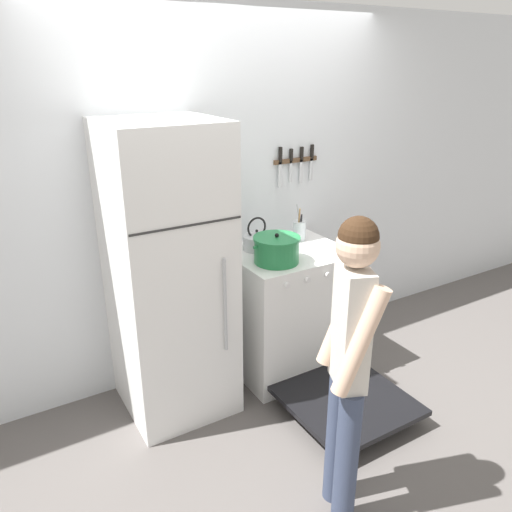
{
  "coord_description": "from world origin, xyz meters",
  "views": [
    {
      "loc": [
        -1.57,
        -3.05,
        2.17
      ],
      "look_at": [
        -0.05,
        -0.49,
        1.0
      ],
      "focal_mm": 35.0,
      "sensor_mm": 36.0,
      "label": 1
    }
  ],
  "objects_px": {
    "dutch_oven_pot": "(277,249)",
    "person": "(349,359)",
    "tea_kettle": "(257,240)",
    "stove_range": "(289,312)",
    "utensil_jar": "(299,230)",
    "refrigerator": "(169,275)"
  },
  "relations": [
    {
      "from": "tea_kettle",
      "to": "person",
      "type": "bearing_deg",
      "value": -103.95
    },
    {
      "from": "dutch_oven_pot",
      "to": "tea_kettle",
      "type": "height_order",
      "value": "tea_kettle"
    },
    {
      "from": "utensil_jar",
      "to": "person",
      "type": "distance_m",
      "value": 1.57
    },
    {
      "from": "stove_range",
      "to": "person",
      "type": "xyz_separation_m",
      "value": [
        -0.51,
        -1.21,
        0.44
      ]
    },
    {
      "from": "utensil_jar",
      "to": "tea_kettle",
      "type": "bearing_deg",
      "value": -179.0
    },
    {
      "from": "dutch_oven_pot",
      "to": "tea_kettle",
      "type": "distance_m",
      "value": 0.28
    },
    {
      "from": "stove_range",
      "to": "person",
      "type": "height_order",
      "value": "person"
    },
    {
      "from": "person",
      "to": "utensil_jar",
      "type": "bearing_deg",
      "value": -4.84
    },
    {
      "from": "refrigerator",
      "to": "tea_kettle",
      "type": "bearing_deg",
      "value": 10.58
    },
    {
      "from": "refrigerator",
      "to": "tea_kettle",
      "type": "relative_size",
      "value": 7.66
    },
    {
      "from": "tea_kettle",
      "to": "utensil_jar",
      "type": "relative_size",
      "value": 0.88
    },
    {
      "from": "tea_kettle",
      "to": "person",
      "type": "height_order",
      "value": "person"
    },
    {
      "from": "stove_range",
      "to": "tea_kettle",
      "type": "xyz_separation_m",
      "value": [
        -0.17,
        0.18,
        0.53
      ]
    },
    {
      "from": "refrigerator",
      "to": "stove_range",
      "type": "xyz_separation_m",
      "value": [
        0.89,
        -0.04,
        -0.48
      ]
    },
    {
      "from": "stove_range",
      "to": "utensil_jar",
      "type": "height_order",
      "value": "utensil_jar"
    },
    {
      "from": "dutch_oven_pot",
      "to": "utensil_jar",
      "type": "relative_size",
      "value": 1.26
    },
    {
      "from": "refrigerator",
      "to": "utensil_jar",
      "type": "bearing_deg",
      "value": 7.36
    },
    {
      "from": "refrigerator",
      "to": "dutch_oven_pot",
      "type": "distance_m",
      "value": 0.72
    },
    {
      "from": "stove_range",
      "to": "person",
      "type": "distance_m",
      "value": 1.39
    },
    {
      "from": "dutch_oven_pot",
      "to": "person",
      "type": "height_order",
      "value": "person"
    },
    {
      "from": "dutch_oven_pot",
      "to": "utensil_jar",
      "type": "height_order",
      "value": "utensil_jar"
    },
    {
      "from": "dutch_oven_pot",
      "to": "tea_kettle",
      "type": "bearing_deg",
      "value": 87.07
    }
  ]
}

